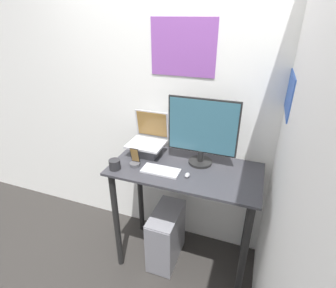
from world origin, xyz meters
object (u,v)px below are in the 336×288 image
at_px(keyboard, 161,170).
at_px(computer_tower, 166,236).
at_px(mouse, 187,175).
at_px(monitor, 202,132).
at_px(cell_phone, 135,161).
at_px(laptop, 147,144).

height_order(keyboard, computer_tower, keyboard).
bearing_deg(mouse, monitor, 79.37).
bearing_deg(computer_tower, cell_phone, -162.00).
bearing_deg(cell_phone, keyboard, -2.12).
xyz_separation_m(laptop, cell_phone, (-0.01, -0.22, -0.05)).
height_order(laptop, keyboard, laptop).
distance_m(laptop, keyboard, 0.32).
bearing_deg(laptop, keyboard, -47.66).
bearing_deg(cell_phone, monitor, 24.89).
bearing_deg(monitor, keyboard, -137.94).
relative_size(monitor, mouse, 9.23).
relative_size(keyboard, cell_phone, 1.87).
bearing_deg(monitor, computer_tower, -149.18).
xyz_separation_m(monitor, mouse, (-0.04, -0.22, -0.25)).
height_order(laptop, mouse, laptop).
height_order(mouse, computer_tower, mouse).
distance_m(keyboard, cell_phone, 0.22).
height_order(monitor, computer_tower, monitor).
xyz_separation_m(laptop, keyboard, (0.21, -0.23, -0.08)).
distance_m(mouse, cell_phone, 0.42).
bearing_deg(keyboard, monitor, 42.06).
height_order(mouse, cell_phone, cell_phone).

